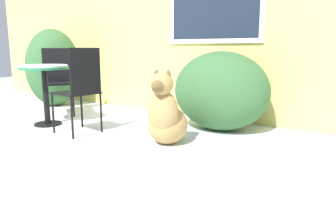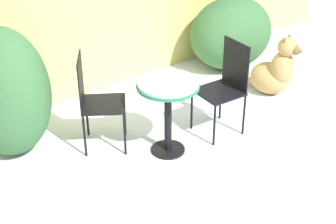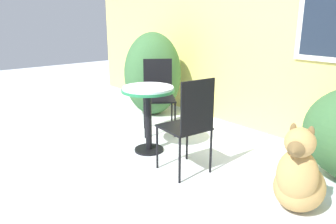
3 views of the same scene
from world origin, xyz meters
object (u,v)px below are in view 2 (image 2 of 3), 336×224
object	(u,v)px
patio_chair_far_side	(225,84)
dog	(275,72)
patio_table	(168,97)
patio_chair_near_table	(95,98)

from	to	relation	value
patio_chair_far_side	dog	size ratio (longest dim) A/B	1.27
patio_chair_far_side	dog	world-z (taller)	patio_chair_far_side
dog	patio_table	bearing A→B (deg)	169.82
patio_table	patio_chair_far_side	bearing A→B (deg)	-3.31
patio_chair_near_table	patio_chair_far_side	world-z (taller)	same
patio_table	patio_chair_near_table	xyz separation A→B (m)	(-0.50, 0.54, -0.07)
patio_table	patio_chair_near_table	bearing A→B (deg)	132.47
patio_chair_near_table	dog	xyz separation A→B (m)	(2.30, -0.37, -0.26)
patio_table	patio_chair_far_side	size ratio (longest dim) A/B	0.79
patio_table	patio_chair_far_side	distance (m)	0.74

